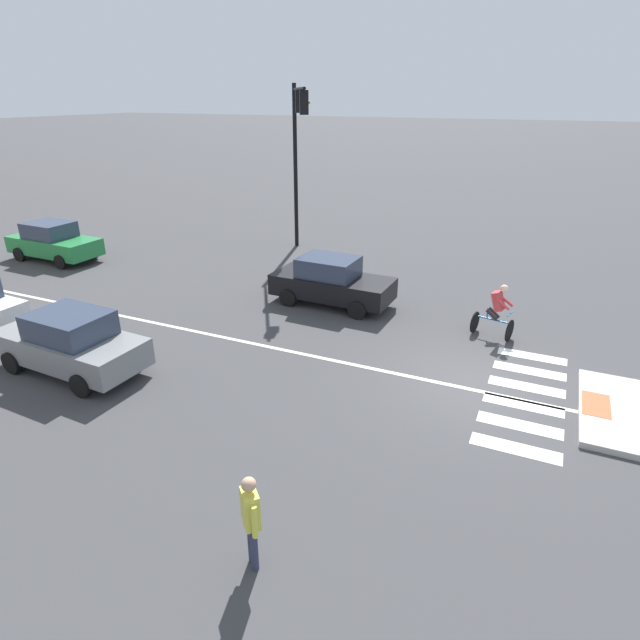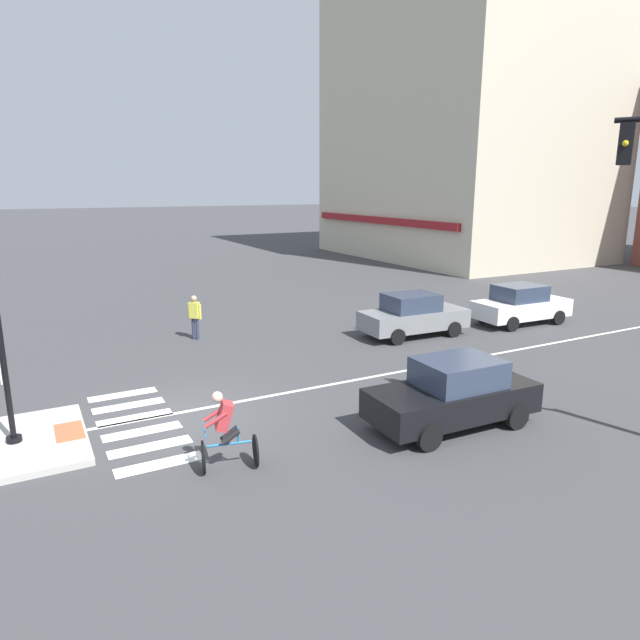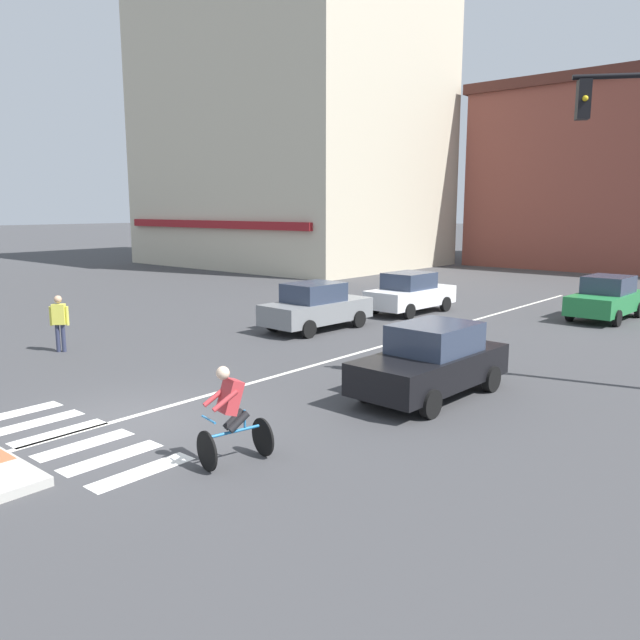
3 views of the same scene
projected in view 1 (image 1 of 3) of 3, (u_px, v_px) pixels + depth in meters
name	position (u px, v px, depth m)	size (l,w,h in m)	color
ground_plane	(475.00, 385.00, 13.08)	(300.00, 300.00, 0.00)	#3D3D3F
tactile_pad_front	(596.00, 404.00, 12.00)	(1.10, 0.60, 0.01)	#DB5B38
crosswalk_stripe_a	(515.00, 448.00, 10.75)	(0.44, 1.80, 0.01)	silver
crosswalk_stripe_b	(520.00, 425.00, 11.50)	(0.44, 1.80, 0.01)	silver
crosswalk_stripe_c	(523.00, 405.00, 12.26)	(0.44, 1.80, 0.01)	silver
crosswalk_stripe_d	(526.00, 387.00, 13.01)	(0.44, 1.80, 0.01)	silver
crosswalk_stripe_e	(529.00, 371.00, 13.76)	(0.44, 1.80, 0.01)	silver
crosswalk_stripe_f	(532.00, 356.00, 14.51)	(0.44, 1.80, 0.01)	silver
lane_centre_line	(152.00, 322.00, 16.66)	(0.14, 28.00, 0.01)	silver
traffic_light_mast	(298.00, 140.00, 21.75)	(4.36, 2.72, 7.10)	black
car_black_eastbound_mid	(331.00, 281.00, 17.82)	(1.95, 4.15, 1.64)	black
car_grey_westbound_far	(70.00, 342.00, 13.47)	(1.98, 4.17, 1.64)	slate
car_green_eastbound_distant	(53.00, 242.00, 22.61)	(1.94, 4.15, 1.64)	#237A3D
cyclist	(496.00, 310.00, 15.32)	(0.88, 1.21, 1.68)	black
pedestrian_at_curb_left	(251.00, 516.00, 7.72)	(0.41, 0.42, 1.67)	#2D334C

